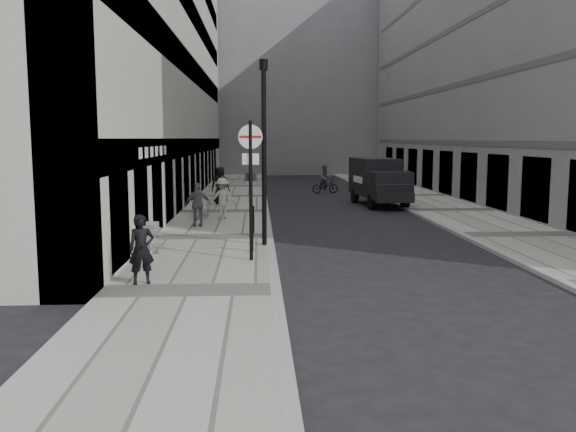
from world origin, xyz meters
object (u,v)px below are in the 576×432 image
(panel_van, at_px, (378,179))
(cyclist, at_px, (325,182))
(sign_post, at_px, (251,172))
(lamppost, at_px, (264,143))
(walking_man, at_px, (141,249))

(panel_van, xyz_separation_m, cyclist, (-2.01, 7.29, -0.67))
(panel_van, distance_m, cyclist, 7.59)
(sign_post, bearing_deg, cyclist, 79.97)
(lamppost, height_order, cyclist, lamppost)
(cyclist, bearing_deg, walking_man, -121.57)
(walking_man, distance_m, cyclist, 25.99)
(cyclist, bearing_deg, panel_van, -90.23)
(lamppost, xyz_separation_m, panel_van, (6.18, 12.49, -1.99))
(walking_man, xyz_separation_m, cyclist, (7.13, 24.99, -0.21))
(lamppost, relative_size, panel_van, 1.08)
(sign_post, height_order, lamppost, lamppost)
(lamppost, xyz_separation_m, cyclist, (4.17, 19.78, -2.66))
(walking_man, bearing_deg, sign_post, 27.99)
(panel_van, bearing_deg, sign_post, -119.51)
(walking_man, bearing_deg, cyclist, 55.17)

